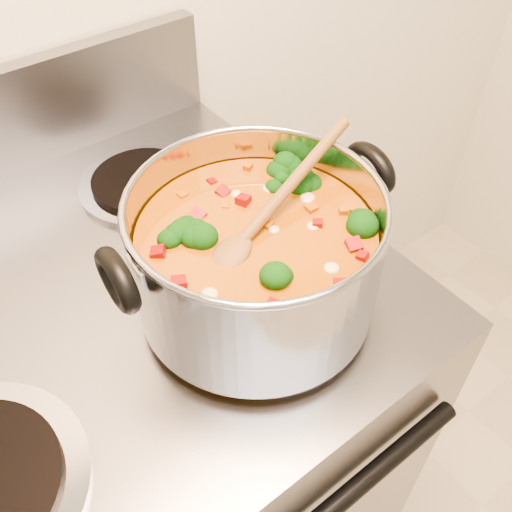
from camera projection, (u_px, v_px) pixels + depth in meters
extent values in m
cube|color=gray|center=(133.00, 464.00, 1.04)|extent=(0.77, 0.67, 0.92)
cylinder|color=#A5A5AD|center=(268.00, 308.00, 0.70)|extent=(0.23, 0.23, 0.01)
cylinder|color=black|center=(268.00, 304.00, 0.69)|extent=(0.18, 0.18, 0.01)
cylinder|color=#A5A5AD|center=(143.00, 184.00, 0.87)|extent=(0.19, 0.19, 0.01)
cylinder|color=black|center=(142.00, 180.00, 0.86)|extent=(0.15, 0.15, 0.01)
cylinder|color=#ABABB3|center=(256.00, 254.00, 0.64)|extent=(0.28, 0.28, 0.15)
torus|color=#ABABB3|center=(256.00, 203.00, 0.59)|extent=(0.28, 0.28, 0.01)
cylinder|color=#9A570E|center=(256.00, 266.00, 0.66)|extent=(0.26, 0.26, 0.11)
torus|color=black|center=(117.00, 280.00, 0.54)|extent=(0.03, 0.08, 0.08)
torus|color=black|center=(369.00, 169.00, 0.66)|extent=(0.03, 0.08, 0.08)
ellipsoid|color=black|center=(178.00, 199.00, 0.65)|extent=(0.04, 0.04, 0.03)
ellipsoid|color=black|center=(313.00, 230.00, 0.62)|extent=(0.04, 0.04, 0.03)
ellipsoid|color=black|center=(346.00, 258.00, 0.59)|extent=(0.04, 0.04, 0.03)
ellipsoid|color=black|center=(261.00, 260.00, 0.59)|extent=(0.04, 0.04, 0.03)
ellipsoid|color=black|center=(173.00, 193.00, 0.66)|extent=(0.04, 0.04, 0.03)
ellipsoid|color=black|center=(242.00, 232.00, 0.62)|extent=(0.04, 0.04, 0.03)
ellipsoid|color=black|center=(332.00, 232.00, 0.62)|extent=(0.04, 0.04, 0.03)
ellipsoid|color=black|center=(223.00, 282.00, 0.57)|extent=(0.04, 0.04, 0.03)
ellipsoid|color=maroon|center=(311.00, 216.00, 0.63)|extent=(0.01, 0.01, 0.01)
ellipsoid|color=maroon|center=(303.00, 237.00, 0.61)|extent=(0.01, 0.01, 0.01)
ellipsoid|color=maroon|center=(187.00, 265.00, 0.58)|extent=(0.01, 0.01, 0.01)
ellipsoid|color=maroon|center=(272.00, 223.00, 0.63)|extent=(0.01, 0.01, 0.01)
ellipsoid|color=maroon|center=(209.00, 280.00, 0.57)|extent=(0.01, 0.01, 0.01)
ellipsoid|color=maroon|center=(285.00, 231.00, 0.62)|extent=(0.01, 0.01, 0.01)
ellipsoid|color=maroon|center=(293.00, 242.00, 0.60)|extent=(0.01, 0.01, 0.01)
ellipsoid|color=maroon|center=(351.00, 233.00, 0.61)|extent=(0.01, 0.01, 0.01)
ellipsoid|color=maroon|center=(152.00, 227.00, 0.62)|extent=(0.01, 0.01, 0.01)
ellipsoid|color=maroon|center=(208.00, 245.00, 0.60)|extent=(0.01, 0.01, 0.01)
ellipsoid|color=maroon|center=(333.00, 204.00, 0.65)|extent=(0.01, 0.01, 0.01)
ellipsoid|color=maroon|center=(153.00, 235.00, 0.61)|extent=(0.01, 0.01, 0.01)
ellipsoid|color=maroon|center=(269.00, 190.00, 0.66)|extent=(0.01, 0.01, 0.01)
ellipsoid|color=#9E4B08|center=(190.00, 183.00, 0.67)|extent=(0.01, 0.01, 0.01)
ellipsoid|color=#9E4B08|center=(276.00, 220.00, 0.63)|extent=(0.01, 0.01, 0.01)
ellipsoid|color=#9E4B08|center=(343.00, 198.00, 0.65)|extent=(0.01, 0.01, 0.01)
ellipsoid|color=#9E4B08|center=(337.00, 190.00, 0.66)|extent=(0.01, 0.01, 0.01)
ellipsoid|color=#9E4B08|center=(360.00, 250.00, 0.60)|extent=(0.01, 0.01, 0.01)
ellipsoid|color=#9E4B08|center=(347.00, 274.00, 0.57)|extent=(0.01, 0.01, 0.01)
ellipsoid|color=#9E4B08|center=(248.00, 272.00, 0.57)|extent=(0.01, 0.01, 0.01)
ellipsoid|color=#9E4B08|center=(275.00, 269.00, 0.58)|extent=(0.01, 0.01, 0.01)
ellipsoid|color=#9E4B08|center=(335.00, 248.00, 0.60)|extent=(0.01, 0.01, 0.01)
ellipsoid|color=#CEBC8D|center=(289.00, 220.00, 0.63)|extent=(0.02, 0.02, 0.01)
ellipsoid|color=#CEBC8D|center=(290.00, 220.00, 0.63)|extent=(0.02, 0.02, 0.01)
ellipsoid|color=#CEBC8D|center=(234.00, 226.00, 0.62)|extent=(0.02, 0.02, 0.01)
ellipsoid|color=#CEBC8D|center=(311.00, 218.00, 0.63)|extent=(0.02, 0.02, 0.01)
ellipsoid|color=#CEBC8D|center=(185.00, 241.00, 0.61)|extent=(0.02, 0.02, 0.01)
ellipsoid|color=#CEBC8D|center=(309.00, 220.00, 0.63)|extent=(0.02, 0.02, 0.01)
ellipsoid|color=#CEBC8D|center=(189.00, 201.00, 0.65)|extent=(0.02, 0.02, 0.01)
ellipsoid|color=#CEBC8D|center=(234.00, 252.00, 0.59)|extent=(0.02, 0.02, 0.01)
ellipsoid|color=brown|center=(229.00, 256.00, 0.59)|extent=(0.07, 0.05, 0.03)
cylinder|color=brown|center=(290.00, 185.00, 0.63)|extent=(0.21, 0.06, 0.07)
ellipsoid|color=black|center=(337.00, 217.00, 0.82)|extent=(0.01, 0.01, 0.01)
ellipsoid|color=black|center=(224.00, 495.00, 0.54)|extent=(0.01, 0.01, 0.01)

